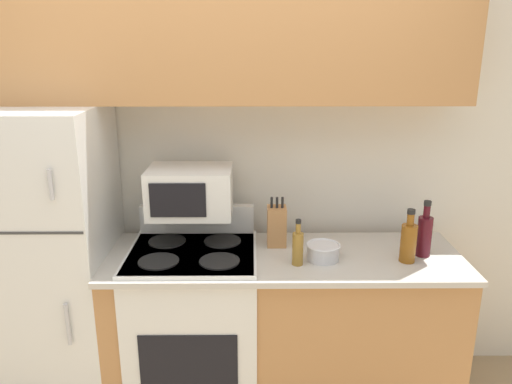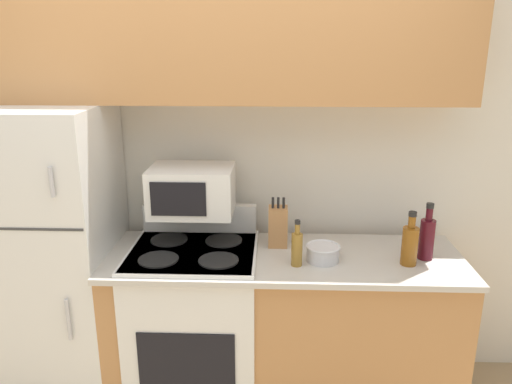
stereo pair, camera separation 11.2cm
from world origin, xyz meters
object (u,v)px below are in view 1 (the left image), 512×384
object	(u,v)px
knife_block	(277,226)
bottle_whiskey	(408,241)
refrigerator	(45,263)
microwave	(190,191)
bottle_vinegar	(298,247)
bottle_wine_red	(424,234)
bowl	(323,251)
stove	(195,325)

from	to	relation	value
knife_block	bottle_whiskey	size ratio (longest dim) A/B	1.00
refrigerator	bottle_whiskey	distance (m)	1.92
microwave	bottle_vinegar	world-z (taller)	microwave
refrigerator	microwave	distance (m)	0.88
knife_block	bottle_wine_red	world-z (taller)	bottle_wine_red
refrigerator	bowl	xyz separation A→B (m)	(1.48, -0.11, 0.11)
microwave	bowl	distance (m)	0.77
bottle_whiskey	bottle_vinegar	xyz separation A→B (m)	(-0.56, -0.03, -0.02)
bottle_wine_red	microwave	bearing A→B (deg)	173.31
microwave	bottle_whiskey	distance (m)	1.16
knife_block	bottle_vinegar	bearing A→B (deg)	-69.76
bottle_wine_red	bottle_vinegar	world-z (taller)	bottle_wine_red
stove	bottle_whiskey	xyz separation A→B (m)	(1.11, -0.09, 0.53)
bottle_whiskey	bottle_wine_red	xyz separation A→B (m)	(0.10, 0.07, 0.01)
microwave	bottle_whiskey	size ratio (longest dim) A/B	1.58
refrigerator	stove	world-z (taller)	refrigerator
stove	knife_block	size ratio (longest dim) A/B	3.86
stove	bowl	bearing A→B (deg)	-5.41
stove	bottle_whiskey	distance (m)	1.23
bowl	bottle_vinegar	xyz separation A→B (m)	(-0.14, -0.06, 0.05)
refrigerator	stove	xyz separation A→B (m)	(0.80, -0.04, -0.36)
bottle_wine_red	refrigerator	bearing A→B (deg)	178.30
refrigerator	bottle_wine_red	xyz separation A→B (m)	(2.01, -0.06, 0.18)
refrigerator	bottle_wine_red	world-z (taller)	refrigerator
knife_block	bottle_wine_red	size ratio (longest dim) A/B	0.93
bowl	knife_block	bearing A→B (deg)	139.70
stove	bottle_vinegar	bearing A→B (deg)	-12.82
microwave	bottle_vinegar	size ratio (longest dim) A/B	1.85
refrigerator	bottle_whiskey	bearing A→B (deg)	-4.00
bowl	refrigerator	bearing A→B (deg)	175.86
microwave	bottle_wine_red	distance (m)	1.25
microwave	bottle_wine_red	world-z (taller)	microwave
microwave	knife_block	world-z (taller)	microwave
bottle_whiskey	bottle_wine_red	distance (m)	0.13
microwave	knife_block	xyz separation A→B (m)	(0.46, 0.00, -0.20)
stove	bottle_vinegar	world-z (taller)	bottle_vinegar
bottle_vinegar	knife_block	bearing A→B (deg)	110.24
bottle_wine_red	bowl	bearing A→B (deg)	-174.89
refrigerator	stove	size ratio (longest dim) A/B	1.55
knife_block	refrigerator	bearing A→B (deg)	-176.00
stove	microwave	world-z (taller)	microwave
bottle_whiskey	bottle_vinegar	distance (m)	0.56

